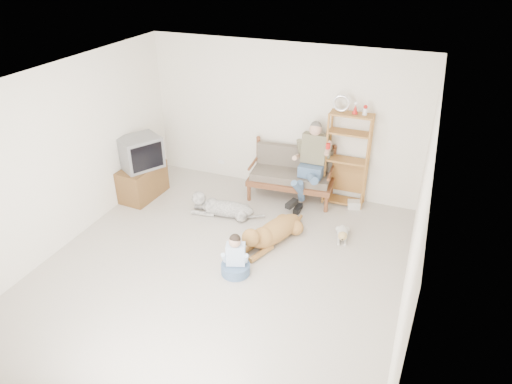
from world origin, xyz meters
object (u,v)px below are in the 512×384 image
at_px(etagere, 347,159).
at_px(tv_stand, 143,181).
at_px(loveseat, 292,173).
at_px(golden_retriever, 271,233).

xyz_separation_m(etagere, tv_stand, (-3.47, -1.10, -0.56)).
xyz_separation_m(loveseat, tv_stand, (-2.54, -0.99, -0.19)).
height_order(loveseat, etagere, etagere).
distance_m(loveseat, tv_stand, 2.73).
bearing_deg(golden_retriever, etagere, 85.84).
bearing_deg(etagere, tv_stand, -162.44).
relative_size(etagere, tv_stand, 2.13).
relative_size(loveseat, etagere, 0.79).
xyz_separation_m(loveseat, golden_retriever, (0.15, -1.54, -0.29)).
relative_size(etagere, golden_retriever, 1.33).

